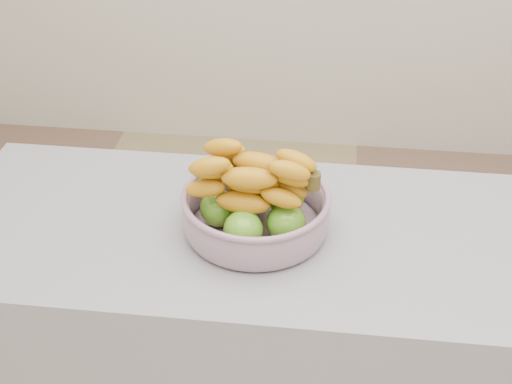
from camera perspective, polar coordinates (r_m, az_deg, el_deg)
counter at (r=1.91m, az=8.89°, el=-14.43°), size 2.00×0.60×0.90m
fruit_bowl at (r=1.56m, az=-0.03°, el=-1.08°), size 0.33×0.33×0.20m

